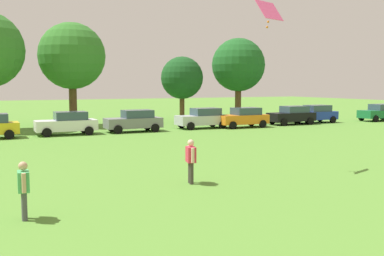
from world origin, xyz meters
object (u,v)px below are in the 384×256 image
(parked_car_orange_5, at_px, (243,117))
(parked_car_green_8, at_px, (380,112))
(adult_bystander, at_px, (191,157))
(parked_car_blue_7, at_px, (315,114))
(parked_car_white_2, at_px, (67,123))
(bystander_midfield, at_px, (24,185))
(tree_right, at_px, (182,78))
(parked_car_black_6, at_px, (292,115))
(tree_center_right, at_px, (72,56))
(parked_car_silver_4, at_px, (203,118))
(tree_far_right, at_px, (238,65))
(parked_car_gray_3, at_px, (134,121))
(kite, at_px, (269,12))

(parked_car_orange_5, xyz_separation_m, parked_car_green_8, (16.06, 0.08, 0.00))
(adult_bystander, relative_size, parked_car_blue_7, 0.38)
(adult_bystander, xyz_separation_m, parked_car_white_2, (-1.25, 18.47, -0.12))
(bystander_midfield, distance_m, tree_right, 31.69)
(parked_car_black_6, bearing_deg, parked_car_white_2, -0.27)
(parked_car_green_8, xyz_separation_m, tree_center_right, (-28.85, 7.46, 5.21))
(parked_car_green_8, bearing_deg, tree_right, -19.77)
(parked_car_white_2, xyz_separation_m, parked_car_blue_7, (23.20, 0.43, 0.00))
(parked_car_blue_7, bearing_deg, adult_bystander, 40.73)
(parked_car_silver_4, relative_size, tree_right, 0.68)
(bystander_midfield, bearing_deg, tree_far_right, -37.90)
(parked_car_silver_4, distance_m, tree_far_right, 9.65)
(parked_car_gray_3, distance_m, tree_center_right, 9.31)
(kite, xyz_separation_m, parked_car_blue_7, (17.81, 17.79, -5.83))
(bystander_midfield, bearing_deg, kite, -69.43)
(adult_bystander, xyz_separation_m, tree_far_right, (16.43, 23.94, 4.56))
(parked_car_blue_7, relative_size, tree_center_right, 0.48)
(parked_car_gray_3, relative_size, parked_car_black_6, 1.00)
(parked_car_green_8, xyz_separation_m, tree_far_right, (-12.91, 6.03, 4.68))
(bystander_midfield, height_order, parked_car_white_2, parked_car_white_2)
(kite, relative_size, parked_car_black_6, 0.33)
(tree_center_right, xyz_separation_m, tree_far_right, (15.94, -1.44, -0.54))
(parked_car_silver_4, bearing_deg, parked_car_black_6, 178.27)
(bystander_midfield, relative_size, parked_car_orange_5, 0.37)
(adult_bystander, height_order, tree_far_right, tree_far_right)
(adult_bystander, bearing_deg, kite, 117.54)
(parked_car_white_2, bearing_deg, parked_car_silver_4, -179.09)
(bystander_midfield, height_order, tree_center_right, tree_center_right)
(parked_car_blue_7, xyz_separation_m, tree_right, (-11.32, 5.73, 3.39))
(parked_car_white_2, height_order, parked_car_blue_7, same)
(parked_car_blue_7, height_order, tree_center_right, tree_center_right)
(bystander_midfield, relative_size, kite, 1.13)
(parked_car_orange_5, xyz_separation_m, parked_car_black_6, (5.53, 0.55, 0.00))
(parked_car_orange_5, bearing_deg, parked_car_white_2, -2.53)
(parked_car_white_2, distance_m, parked_car_blue_7, 23.20)
(parked_car_green_8, relative_size, tree_right, 0.68)
(adult_bystander, relative_size, parked_car_white_2, 0.38)
(kite, xyz_separation_m, parked_car_green_8, (25.21, 16.80, -5.83))
(bystander_midfield, xyz_separation_m, parked_car_gray_3, (9.81, 20.54, -0.09))
(adult_bystander, xyz_separation_m, parked_car_green_8, (29.35, 17.91, -0.12))
(adult_bystander, distance_m, parked_car_silver_4, 21.10)
(parked_car_blue_7, height_order, tree_right, tree_right)
(parked_car_blue_7, xyz_separation_m, parked_car_green_8, (7.40, -0.99, 0.00))
(parked_car_white_2, height_order, tree_right, tree_right)
(parked_car_silver_4, height_order, parked_car_black_6, same)
(parked_car_white_2, relative_size, parked_car_black_6, 1.00)
(parked_car_orange_5, distance_m, tree_far_right, 8.31)
(parked_car_orange_5, bearing_deg, parked_car_gray_3, -3.49)
(parked_car_gray_3, relative_size, parked_car_silver_4, 1.00)
(parked_car_white_2, xyz_separation_m, parked_car_black_6, (20.06, -0.09, 0.00))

